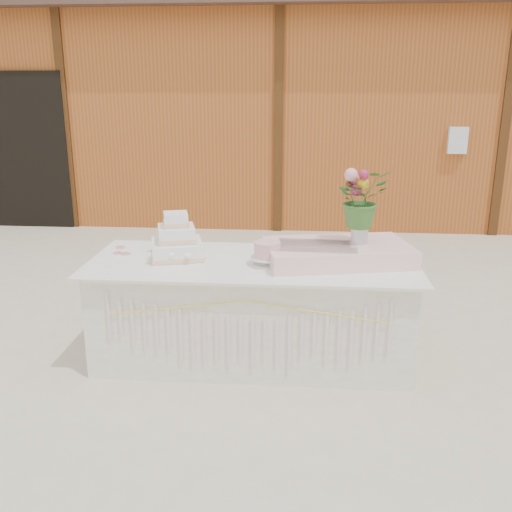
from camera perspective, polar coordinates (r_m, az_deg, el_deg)
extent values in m
plane|color=beige|center=(4.46, -0.33, -10.02)|extent=(80.00, 80.00, 0.00)
cube|color=#A65222|center=(9.99, 2.80, 13.78)|extent=(12.00, 4.00, 3.00)
cube|color=#463027|center=(10.04, 2.94, 23.23)|extent=(12.60, 4.60, 0.30)
cube|color=white|center=(4.30, -0.33, -5.55)|extent=(2.28, 0.88, 0.75)
cube|color=white|center=(4.17, -0.34, -0.65)|extent=(2.40, 1.00, 0.02)
cube|color=white|center=(4.29, -7.90, 0.67)|extent=(0.45, 0.45, 0.13)
cube|color=beige|center=(4.30, -7.88, 0.19)|extent=(0.46, 0.46, 0.03)
cube|color=white|center=(4.26, -7.96, 2.22)|extent=(0.32, 0.32, 0.11)
cube|color=beige|center=(4.26, -7.95, 1.80)|extent=(0.34, 0.34, 0.03)
cube|color=white|center=(4.23, -8.02, 3.64)|extent=(0.21, 0.21, 0.10)
cube|color=beige|center=(4.24, -8.01, 3.29)|extent=(0.23, 0.23, 0.03)
cylinder|color=white|center=(4.07, 1.13, -0.85)|extent=(0.21, 0.21, 0.01)
cylinder|color=white|center=(4.07, 1.14, -0.50)|extent=(0.06, 0.06, 0.04)
cylinder|color=white|center=(4.06, 1.14, -0.17)|extent=(0.24, 0.24, 0.01)
cylinder|color=#E1A2AA|center=(4.04, 1.14, 0.66)|extent=(0.19, 0.19, 0.11)
cube|color=#FECDCC|center=(4.19, 8.15, 0.33)|extent=(1.14, 0.80, 0.13)
cylinder|color=silver|center=(4.21, 10.32, 2.39)|extent=(0.12, 0.12, 0.17)
imported|color=#356428|center=(4.15, 10.53, 6.32)|extent=(0.49, 0.48, 0.42)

